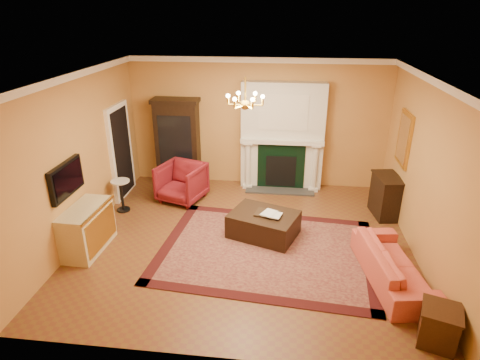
% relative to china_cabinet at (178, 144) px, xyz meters
% --- Properties ---
extents(floor, '(6.00, 5.50, 0.02)m').
position_rel_china_cabinet_xyz_m(floor, '(1.87, -2.49, -1.01)').
color(floor, brown).
rests_on(floor, ground).
extents(ceiling, '(6.00, 5.50, 0.02)m').
position_rel_china_cabinet_xyz_m(ceiling, '(1.87, -2.49, 2.01)').
color(ceiling, white).
rests_on(ceiling, wall_back).
extents(wall_back, '(6.00, 0.02, 3.00)m').
position_rel_china_cabinet_xyz_m(wall_back, '(1.87, 0.27, 0.50)').
color(wall_back, '#C48C46').
rests_on(wall_back, floor).
extents(wall_front, '(6.00, 0.02, 3.00)m').
position_rel_china_cabinet_xyz_m(wall_front, '(1.87, -5.25, 0.50)').
color(wall_front, '#C48C46').
rests_on(wall_front, floor).
extents(wall_left, '(0.02, 5.50, 3.00)m').
position_rel_china_cabinet_xyz_m(wall_left, '(-1.14, -2.49, 0.50)').
color(wall_left, '#C48C46').
rests_on(wall_left, floor).
extents(wall_right, '(0.02, 5.50, 3.00)m').
position_rel_china_cabinet_xyz_m(wall_right, '(4.88, -2.49, 0.50)').
color(wall_right, '#C48C46').
rests_on(wall_right, floor).
extents(fireplace, '(1.90, 0.70, 2.50)m').
position_rel_china_cabinet_xyz_m(fireplace, '(2.47, 0.08, 0.20)').
color(fireplace, silver).
rests_on(fireplace, wall_back).
extents(crown_molding, '(6.00, 5.50, 0.12)m').
position_rel_china_cabinet_xyz_m(crown_molding, '(1.87, -1.53, 1.94)').
color(crown_molding, white).
rests_on(crown_molding, ceiling).
extents(doorway, '(0.08, 1.05, 2.10)m').
position_rel_china_cabinet_xyz_m(doorway, '(-1.09, -0.79, 0.05)').
color(doorway, white).
rests_on(doorway, wall_left).
extents(tv_panel, '(0.09, 0.95, 0.58)m').
position_rel_china_cabinet_xyz_m(tv_panel, '(-1.08, -3.09, 0.35)').
color(tv_panel, black).
rests_on(tv_panel, wall_left).
extents(gilt_mirror, '(0.06, 0.76, 1.05)m').
position_rel_china_cabinet_xyz_m(gilt_mirror, '(4.83, -1.09, 0.65)').
color(gilt_mirror, gold).
rests_on(gilt_mirror, wall_right).
extents(chandelier, '(0.63, 0.55, 0.53)m').
position_rel_china_cabinet_xyz_m(chandelier, '(1.87, -2.49, 1.61)').
color(chandelier, gold).
rests_on(chandelier, ceiling).
extents(oriental_rug, '(3.99, 3.13, 0.02)m').
position_rel_china_cabinet_xyz_m(oriental_rug, '(2.29, -2.78, -0.99)').
color(oriental_rug, '#420E17').
rests_on(oriental_rug, floor).
extents(china_cabinet, '(1.01, 0.47, 2.00)m').
position_rel_china_cabinet_xyz_m(china_cabinet, '(0.00, 0.00, 0.00)').
color(china_cabinet, black).
rests_on(china_cabinet, floor).
extents(wingback_armchair, '(1.12, 1.09, 0.93)m').
position_rel_china_cabinet_xyz_m(wingback_armchair, '(0.29, -0.93, -0.53)').
color(wingback_armchair, maroon).
rests_on(wingback_armchair, floor).
extents(pedestal_table, '(0.39, 0.39, 0.69)m').
position_rel_china_cabinet_xyz_m(pedestal_table, '(-0.83, -1.60, -0.59)').
color(pedestal_table, black).
rests_on(pedestal_table, floor).
extents(commode, '(0.57, 1.13, 0.82)m').
position_rel_china_cabinet_xyz_m(commode, '(-0.86, -3.10, -0.59)').
color(commode, beige).
rests_on(commode, floor).
extents(coral_sofa, '(0.85, 1.99, 0.76)m').
position_rel_china_cabinet_xyz_m(coral_sofa, '(4.31, -3.39, -0.62)').
color(coral_sofa, '#C9533F').
rests_on(coral_sofa, floor).
extents(end_table, '(0.56, 0.56, 0.51)m').
position_rel_china_cabinet_xyz_m(end_table, '(4.59, -4.67, -0.74)').
color(end_table, '#371D0F').
rests_on(end_table, floor).
extents(console_table, '(0.54, 0.81, 0.84)m').
position_rel_china_cabinet_xyz_m(console_table, '(4.65, -1.16, -0.58)').
color(console_table, black).
rests_on(console_table, floor).
extents(leather_ottoman, '(1.43, 1.23, 0.45)m').
position_rel_china_cabinet_xyz_m(leather_ottoman, '(2.21, -2.26, -0.76)').
color(leather_ottoman, black).
rests_on(leather_ottoman, oriental_rug).
extents(ottoman_tray, '(0.51, 0.43, 0.03)m').
position_rel_china_cabinet_xyz_m(ottoman_tray, '(2.27, -2.27, -0.52)').
color(ottoman_tray, black).
rests_on(ottoman_tray, leather_ottoman).
extents(book_a, '(0.22, 0.13, 0.31)m').
position_rel_china_cabinet_xyz_m(book_a, '(2.19, -2.27, -0.35)').
color(book_a, gray).
rests_on(book_a, ottoman_tray).
extents(book_b, '(0.19, 0.08, 0.27)m').
position_rel_china_cabinet_xyz_m(book_b, '(2.33, -2.35, -0.37)').
color(book_b, gray).
rests_on(book_b, ottoman_tray).
extents(topiary_left, '(0.14, 0.14, 0.38)m').
position_rel_china_cabinet_xyz_m(topiary_left, '(1.86, 0.04, 0.44)').
color(topiary_left, gray).
rests_on(topiary_left, fireplace).
extents(topiary_right, '(0.15, 0.15, 0.39)m').
position_rel_china_cabinet_xyz_m(topiary_right, '(3.18, 0.04, 0.45)').
color(topiary_right, gray).
rests_on(topiary_right, fireplace).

